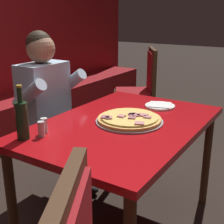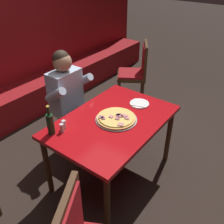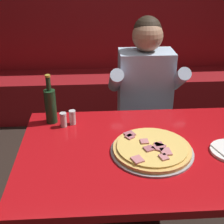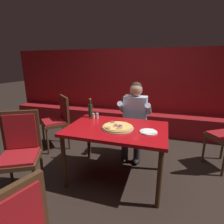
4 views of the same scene
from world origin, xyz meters
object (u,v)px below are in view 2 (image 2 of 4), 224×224
at_px(plate_white_paper, 139,103).
at_px(shaker_red_pepper_flakes, 62,128).
at_px(pizza, 116,118).
at_px(beer_bottle, 50,123).
at_px(main_dining_table, 113,126).
at_px(diner_seated_blue_shirt, 71,99).
at_px(dining_chair_by_booth, 137,70).
at_px(shaker_parmesan, 64,125).

xyz_separation_m(plate_white_paper, shaker_red_pepper_flakes, (-0.85, 0.31, 0.03)).
height_order(pizza, beer_bottle, beer_bottle).
xyz_separation_m(main_dining_table, diner_seated_blue_shirt, (0.11, 0.68, 0.03)).
height_order(plate_white_paper, dining_chair_by_booth, dining_chair_by_booth).
distance_m(shaker_parmesan, dining_chair_by_booth, 1.98).
distance_m(plate_white_paper, dining_chair_by_booth, 1.35).
distance_m(beer_bottle, diner_seated_blue_shirt, 0.74).
height_order(beer_bottle, shaker_parmesan, beer_bottle).
bearing_deg(shaker_red_pepper_flakes, shaker_parmesan, 27.97).
bearing_deg(plate_white_paper, main_dining_table, 172.39).
height_order(shaker_red_pepper_flakes, dining_chair_by_booth, dining_chair_by_booth).
bearing_deg(plate_white_paper, pizza, 176.30).
xyz_separation_m(shaker_parmesan, diner_seated_blue_shirt, (0.50, 0.40, -0.09)).
bearing_deg(main_dining_table, dining_chair_by_booth, 23.42).
relative_size(main_dining_table, pizza, 3.13).
distance_m(beer_bottle, dining_chair_by_booth, 2.10).
distance_m(main_dining_table, dining_chair_by_booth, 1.69).
height_order(main_dining_table, shaker_parmesan, shaker_parmesan).
relative_size(pizza, shaker_parmesan, 4.81).
bearing_deg(main_dining_table, shaker_red_pepper_flakes, 149.45).
height_order(main_dining_table, pizza, pizza).
height_order(pizza, dining_chair_by_booth, dining_chair_by_booth).
bearing_deg(pizza, shaker_red_pepper_flakes, 147.79).
height_order(pizza, plate_white_paper, pizza).
height_order(pizza, diner_seated_blue_shirt, diner_seated_blue_shirt).
xyz_separation_m(diner_seated_blue_shirt, dining_chair_by_booth, (1.43, -0.02, -0.11)).
distance_m(beer_bottle, shaker_parmesan, 0.15).
bearing_deg(diner_seated_blue_shirt, beer_bottle, -149.39).
xyz_separation_m(shaker_red_pepper_flakes, shaker_parmesan, (0.05, 0.03, 0.00)).
relative_size(beer_bottle, diner_seated_blue_shirt, 0.23).
bearing_deg(shaker_parmesan, shaker_red_pepper_flakes, -152.03).
distance_m(beer_bottle, shaker_red_pepper_flakes, 0.12).
relative_size(shaker_parmesan, dining_chair_by_booth, 0.08).
bearing_deg(dining_chair_by_booth, beer_bottle, -170.28).
xyz_separation_m(pizza, shaker_parmesan, (-0.41, 0.31, 0.02)).
distance_m(plate_white_paper, beer_bottle, 1.00).
distance_m(plate_white_paper, diner_seated_blue_shirt, 0.80).
height_order(main_dining_table, diner_seated_blue_shirt, diner_seated_blue_shirt).
height_order(pizza, shaker_red_pepper_flakes, shaker_red_pepper_flakes).
distance_m(plate_white_paper, shaker_parmesan, 0.87).
xyz_separation_m(beer_bottle, diner_seated_blue_shirt, (0.62, 0.37, -0.16)).
bearing_deg(shaker_red_pepper_flakes, main_dining_table, -30.55).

